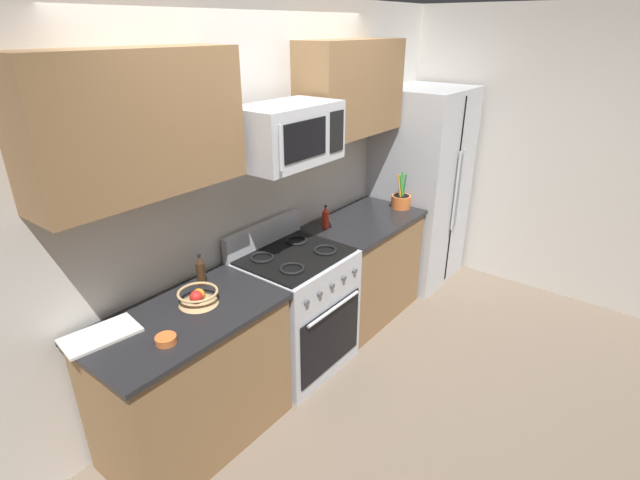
{
  "coord_description": "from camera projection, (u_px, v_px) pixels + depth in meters",
  "views": [
    {
      "loc": [
        -2.31,
        -1.36,
        2.41
      ],
      "look_at": [
        0.13,
        0.54,
        1.03
      ],
      "focal_mm": 27.0,
      "sensor_mm": 36.0,
      "label": 1
    }
  ],
  "objects": [
    {
      "name": "wall_back",
      "position": [
        252.0,
        193.0,
        3.47
      ],
      "size": [
        8.0,
        0.1,
        2.6
      ],
      "primitive_type": "cube",
      "color": "beige",
      "rests_on": "ground"
    },
    {
      "name": "counter_left",
      "position": [
        192.0,
        379.0,
        2.9
      ],
      "size": [
        1.14,
        0.65,
        0.91
      ],
      "color": "olive",
      "rests_on": "ground"
    },
    {
      "name": "cutting_board",
      "position": [
        101.0,
        335.0,
        2.53
      ],
      "size": [
        0.41,
        0.27,
        0.02
      ],
      "primitive_type": "cube",
      "rotation": [
        0.0,
        0.0,
        -0.14
      ],
      "color": "silver",
      "rests_on": "counter_left"
    },
    {
      "name": "upper_cabinets_right",
      "position": [
        351.0,
        88.0,
        3.74
      ],
      "size": [
        1.04,
        0.34,
        0.71
      ],
      "color": "olive"
    },
    {
      "name": "utensil_crock",
      "position": [
        401.0,
        200.0,
        4.3
      ],
      "size": [
        0.17,
        0.17,
        0.34
      ],
      "color": "#D1662D",
      "rests_on": "counter_right"
    },
    {
      "name": "wall_right",
      "position": [
        510.0,
        152.0,
        4.61
      ],
      "size": [
        0.1,
        8.0,
        2.6
      ],
      "primitive_type": "cube",
      "color": "beige",
      "rests_on": "ground"
    },
    {
      "name": "refrigerator",
      "position": [
        420.0,
        187.0,
        4.74
      ],
      "size": [
        0.85,
        0.76,
        1.9
      ],
      "color": "#B2B5BA",
      "rests_on": "ground"
    },
    {
      "name": "bottle_soy",
      "position": [
        201.0,
        271.0,
        3.01
      ],
      "size": [
        0.06,
        0.06,
        0.21
      ],
      "color": "#382314",
      "rests_on": "counter_left"
    },
    {
      "name": "bottle_hot_sauce",
      "position": [
        326.0,
        218.0,
        3.87
      ],
      "size": [
        0.06,
        0.06,
        0.19
      ],
      "color": "red",
      "rests_on": "counter_right"
    },
    {
      "name": "prep_bowl",
      "position": [
        166.0,
        339.0,
        2.47
      ],
      "size": [
        0.11,
        0.11,
        0.04
      ],
      "color": "#D1662D",
      "rests_on": "counter_left"
    },
    {
      "name": "counter_right",
      "position": [
        363.0,
        267.0,
        4.25
      ],
      "size": [
        1.05,
        0.65,
        0.91
      ],
      "color": "olive",
      "rests_on": "ground"
    },
    {
      "name": "ground_plane",
      "position": [
        369.0,
        398.0,
        3.4
      ],
      "size": [
        16.0,
        16.0,
        0.0
      ],
      "primitive_type": "plane",
      "color": "#6B5B4C"
    },
    {
      "name": "microwave",
      "position": [
        288.0,
        134.0,
        3.07
      ],
      "size": [
        0.71,
        0.44,
        0.38
      ],
      "color": "#B2B5BA"
    },
    {
      "name": "range_oven",
      "position": [
        295.0,
        309.0,
        3.59
      ],
      "size": [
        0.76,
        0.69,
        1.09
      ],
      "color": "#B2B5BA",
      "rests_on": "ground"
    },
    {
      "name": "fruit_basket",
      "position": [
        198.0,
        297.0,
        2.81
      ],
      "size": [
        0.24,
        0.24,
        0.11
      ],
      "color": "tan",
      "rests_on": "counter_left"
    },
    {
      "name": "upper_cabinets_left",
      "position": [
        136.0,
        124.0,
        2.38
      ],
      "size": [
        1.13,
        0.34,
        0.71
      ],
      "color": "olive"
    }
  ]
}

